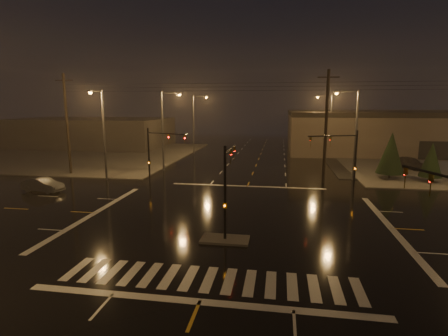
% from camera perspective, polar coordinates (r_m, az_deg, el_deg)
% --- Properties ---
extents(ground, '(140.00, 140.00, 0.00)m').
position_cam_1_polar(ground, '(26.08, 1.55, -8.50)').
color(ground, black).
rests_on(ground, ground).
extents(sidewalk_nw, '(36.00, 36.00, 0.12)m').
position_cam_1_polar(sidewalk_nw, '(64.36, -22.04, 2.11)').
color(sidewalk_nw, '#46433E').
rests_on(sidewalk_nw, ground).
extents(median_island, '(3.00, 1.60, 0.15)m').
position_cam_1_polar(median_island, '(22.34, 0.16, -11.59)').
color(median_island, '#46433E').
rests_on(median_island, ground).
extents(crosswalk, '(15.00, 2.60, 0.01)m').
position_cam_1_polar(crosswalk, '(17.90, -2.47, -17.69)').
color(crosswalk, beige).
rests_on(crosswalk, ground).
extents(stop_bar_near, '(16.00, 0.50, 0.01)m').
position_cam_1_polar(stop_bar_near, '(16.20, -4.00, -20.95)').
color(stop_bar_near, beige).
rests_on(stop_bar_near, ground).
extents(stop_bar_far, '(16.00, 0.50, 0.01)m').
position_cam_1_polar(stop_bar_far, '(36.59, 3.85, -2.98)').
color(stop_bar_far, beige).
rests_on(stop_bar_far, ground).
extents(commercial_block, '(30.00, 18.00, 5.60)m').
position_cam_1_polar(commercial_block, '(76.89, -20.78, 5.47)').
color(commercial_block, '#3E3936').
rests_on(commercial_block, ground).
extents(signal_mast_median, '(0.25, 4.59, 6.00)m').
position_cam_1_polar(signal_mast_median, '(22.14, 0.54, -1.83)').
color(signal_mast_median, black).
rests_on(signal_mast_median, ground).
extents(signal_mast_ne, '(4.84, 1.86, 6.00)m').
position_cam_1_polar(signal_mast_ne, '(35.47, 19.26, 2.26)').
color(signal_mast_ne, black).
rests_on(signal_mast_ne, ground).
extents(signal_mast_nw, '(4.84, 1.86, 6.00)m').
position_cam_1_polar(signal_mast_nw, '(37.16, -10.97, 2.99)').
color(signal_mast_nw, black).
rests_on(signal_mast_nw, ground).
extents(streetlight_1, '(2.77, 0.32, 10.00)m').
position_cam_1_polar(streetlight_1, '(44.93, -9.65, 6.85)').
color(streetlight_1, '#38383A').
rests_on(streetlight_1, ground).
extents(streetlight_2, '(2.77, 0.32, 10.00)m').
position_cam_1_polar(streetlight_2, '(60.28, -4.73, 7.80)').
color(streetlight_2, '#38383A').
rests_on(streetlight_2, ground).
extents(streetlight_3, '(2.77, 0.32, 10.00)m').
position_cam_1_polar(streetlight_3, '(41.32, 20.35, 6.06)').
color(streetlight_3, '#38383A').
rests_on(streetlight_3, ground).
extents(streetlight_4, '(2.77, 0.32, 10.00)m').
position_cam_1_polar(streetlight_4, '(61.04, 16.78, 7.44)').
color(streetlight_4, '#38383A').
rests_on(streetlight_4, ground).
extents(streetlight_5, '(0.32, 2.77, 10.00)m').
position_cam_1_polar(streetlight_5, '(40.60, -19.26, 6.06)').
color(streetlight_5, '#38383A').
rests_on(streetlight_5, ground).
extents(utility_pole_0, '(2.20, 0.32, 12.00)m').
position_cam_1_polar(utility_pole_0, '(46.07, -24.24, 6.58)').
color(utility_pole_0, black).
rests_on(utility_pole_0, ground).
extents(utility_pole_1, '(2.20, 0.32, 12.00)m').
position_cam_1_polar(utility_pole_1, '(38.83, 16.30, 6.54)').
color(utility_pole_1, black).
rests_on(utility_pole_1, ground).
extents(conifer_0, '(2.99, 2.99, 5.38)m').
position_cam_1_polar(conifer_0, '(43.68, 25.61, 2.24)').
color(conifer_0, black).
rests_on(conifer_0, ground).
extents(conifer_1, '(2.35, 2.35, 4.38)m').
position_cam_1_polar(conifer_1, '(43.76, 30.76, 1.15)').
color(conifer_1, black).
rests_on(conifer_1, ground).
extents(car_parked, '(4.34, 5.28, 1.70)m').
position_cam_1_polar(car_parked, '(51.96, 28.05, 0.73)').
color(car_parked, black).
rests_on(car_parked, ground).
extents(car_crossing, '(4.41, 2.17, 1.39)m').
position_cam_1_polar(car_crossing, '(38.46, -27.46, -2.43)').
color(car_crossing, '#505457').
rests_on(car_crossing, ground).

